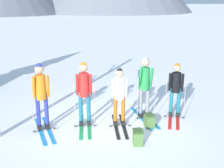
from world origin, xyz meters
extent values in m
plane|color=white|center=(0.00, 0.00, 0.00)|extent=(400.00, 400.00, 0.00)
cube|color=#1E84D1|center=(-1.74, -0.16, 0.01)|extent=(0.40, 1.78, 0.02)
cube|color=#1E84D1|center=(-1.96, -0.20, 0.01)|extent=(0.40, 1.78, 0.02)
cube|color=black|center=(-1.76, -0.06, 0.08)|extent=(0.15, 0.28, 0.12)
cylinder|color=#2D389E|center=(-1.76, -0.06, 0.56)|extent=(0.11, 0.11, 0.88)
cube|color=black|center=(-1.98, -0.10, 0.08)|extent=(0.15, 0.28, 0.12)
cylinder|color=#2D389E|center=(-1.98, -0.10, 0.56)|extent=(0.11, 0.11, 0.88)
cylinder|color=orange|center=(-1.87, -0.08, 1.22)|extent=(0.28, 0.28, 0.66)
sphere|color=tan|center=(-1.87, -0.08, 1.70)|extent=(0.24, 0.24, 0.24)
sphere|color=#2D389E|center=(-1.87, -0.08, 1.78)|extent=(0.18, 0.18, 0.18)
cylinder|color=orange|center=(-1.68, -0.11, 1.23)|extent=(0.11, 0.22, 0.63)
cylinder|color=orange|center=(-2.04, -0.17, 1.23)|extent=(0.11, 0.22, 0.63)
cylinder|color=#A5A5AD|center=(-1.57, -0.21, 0.66)|extent=(0.02, 0.02, 1.33)
cylinder|color=black|center=(-1.57, -0.21, 0.06)|extent=(0.07, 0.07, 0.01)
cylinder|color=#A5A5AD|center=(-2.10, -0.31, 0.66)|extent=(0.02, 0.02, 1.33)
cylinder|color=black|center=(-2.10, -0.31, 0.06)|extent=(0.07, 0.07, 0.01)
cube|color=green|center=(-0.61, -0.16, 0.01)|extent=(0.28, 1.64, 0.02)
cube|color=green|center=(-0.83, -0.14, 0.01)|extent=(0.28, 1.64, 0.02)
cube|color=black|center=(-0.60, -0.06, 0.08)|extent=(0.14, 0.27, 0.12)
cylinder|color=#1E6B7A|center=(-0.60, -0.06, 0.56)|extent=(0.11, 0.11, 0.87)
cube|color=black|center=(-0.82, -0.04, 0.08)|extent=(0.14, 0.27, 0.12)
cylinder|color=#1E6B7A|center=(-0.82, -0.04, 0.56)|extent=(0.11, 0.11, 0.87)
cylinder|color=red|center=(-0.71, -0.05, 1.20)|extent=(0.28, 0.28, 0.66)
sphere|color=tan|center=(-0.71, -0.05, 1.68)|extent=(0.24, 0.24, 0.24)
sphere|color=#B76019|center=(-0.71, -0.05, 1.76)|extent=(0.18, 0.18, 0.18)
cylinder|color=red|center=(-0.54, -0.13, 1.22)|extent=(0.10, 0.21, 0.62)
cylinder|color=red|center=(-0.90, -0.09, 1.22)|extent=(0.10, 0.21, 0.62)
cylinder|color=#A5A5AD|center=(-0.46, -0.26, 0.66)|extent=(0.02, 0.02, 1.31)
cylinder|color=black|center=(-0.46, -0.26, 0.06)|extent=(0.07, 0.07, 0.01)
cylinder|color=#A5A5AD|center=(-1.00, -0.20, 0.66)|extent=(0.02, 0.02, 1.31)
cylinder|color=black|center=(-1.00, -0.20, 0.06)|extent=(0.07, 0.07, 0.01)
cube|color=black|center=(0.34, -0.36, 0.01)|extent=(0.29, 1.62, 0.02)
cube|color=black|center=(0.12, -0.33, 0.01)|extent=(0.29, 1.62, 0.02)
cube|color=black|center=(0.35, -0.26, 0.08)|extent=(0.14, 0.27, 0.12)
cylinder|color=#B76019|center=(0.35, -0.26, 0.52)|extent=(0.11, 0.11, 0.79)
cube|color=black|center=(0.14, -0.23, 0.08)|extent=(0.14, 0.27, 0.12)
cylinder|color=#B76019|center=(0.14, -0.23, 0.52)|extent=(0.11, 0.11, 0.79)
cylinder|color=white|center=(0.24, -0.25, 1.09)|extent=(0.28, 0.28, 0.60)
sphere|color=tan|center=(0.24, -0.25, 1.53)|extent=(0.22, 0.22, 0.22)
sphere|color=black|center=(0.24, -0.25, 1.59)|extent=(0.16, 0.16, 0.16)
cylinder|color=white|center=(0.42, -0.33, 1.11)|extent=(0.10, 0.20, 0.57)
cylinder|color=white|center=(0.06, -0.28, 1.11)|extent=(0.10, 0.20, 0.57)
cylinder|color=#A5A5AD|center=(0.49, -0.46, 0.60)|extent=(0.02, 0.02, 1.19)
cylinder|color=black|center=(0.49, -0.46, 0.06)|extent=(0.07, 0.07, 0.01)
cylinder|color=#A5A5AD|center=(-0.05, -0.39, 0.60)|extent=(0.02, 0.02, 1.19)
cylinder|color=black|center=(-0.05, -0.39, 0.06)|extent=(0.07, 0.07, 0.01)
cube|color=black|center=(0.27, -0.08, 1.12)|extent=(0.28, 0.19, 0.36)
cube|color=#1E84D1|center=(1.22, 0.07, 0.01)|extent=(0.18, 1.70, 0.02)
cube|color=#1E84D1|center=(1.00, 0.06, 0.01)|extent=(0.18, 1.70, 0.02)
cube|color=black|center=(1.22, 0.17, 0.08)|extent=(0.12, 0.27, 0.12)
cylinder|color=gray|center=(1.22, 0.17, 0.56)|extent=(0.11, 0.11, 0.88)
cube|color=black|center=(1.00, 0.16, 0.08)|extent=(0.12, 0.27, 0.12)
cylinder|color=gray|center=(1.00, 0.16, 0.56)|extent=(0.11, 0.11, 0.88)
cylinder|color=#238C42|center=(1.11, 0.16, 1.22)|extent=(0.28, 0.28, 0.66)
sphere|color=tan|center=(1.11, 0.16, 1.70)|extent=(0.24, 0.24, 0.24)
sphere|color=gray|center=(1.11, 0.16, 1.77)|extent=(0.18, 0.18, 0.18)
cylinder|color=#238C42|center=(1.29, 0.11, 1.23)|extent=(0.09, 0.21, 0.63)
cylinder|color=#238C42|center=(0.93, 0.09, 1.23)|extent=(0.09, 0.21, 0.63)
cylinder|color=#A5A5AD|center=(1.39, 0.00, 0.66)|extent=(0.02, 0.02, 1.33)
cylinder|color=black|center=(1.39, 0.00, 0.06)|extent=(0.07, 0.07, 0.01)
cylinder|color=#A5A5AD|center=(0.85, -0.03, 0.66)|extent=(0.02, 0.02, 1.33)
cylinder|color=black|center=(0.85, -0.03, 0.06)|extent=(0.07, 0.07, 0.01)
cube|color=#384C99|center=(1.10, 0.33, 1.25)|extent=(0.27, 0.17, 0.36)
cube|color=red|center=(2.09, -0.12, 0.01)|extent=(0.79, 1.63, 0.02)
cube|color=red|center=(1.89, -0.03, 0.01)|extent=(0.79, 1.63, 0.02)
cube|color=black|center=(2.13, -0.03, 0.08)|extent=(0.21, 0.28, 0.12)
cylinder|color=#1E6B7A|center=(2.13, -0.03, 0.52)|extent=(0.11, 0.11, 0.79)
cube|color=black|center=(1.93, 0.06, 0.08)|extent=(0.21, 0.28, 0.12)
cylinder|color=#1E6B7A|center=(1.93, 0.06, 0.52)|extent=(0.11, 0.11, 0.79)
cylinder|color=black|center=(2.03, 0.01, 1.09)|extent=(0.28, 0.28, 0.59)
sphere|color=tan|center=(2.03, 0.01, 1.52)|extent=(0.21, 0.21, 0.21)
sphere|color=#B76019|center=(2.03, 0.01, 1.59)|extent=(0.16, 0.16, 0.16)
cylinder|color=black|center=(2.17, -0.12, 1.10)|extent=(0.15, 0.21, 0.56)
cylinder|color=black|center=(1.85, 0.03, 1.10)|extent=(0.15, 0.21, 0.56)
cylinder|color=#A5A5AD|center=(2.21, -0.26, 0.59)|extent=(0.02, 0.02, 1.19)
cylinder|color=black|center=(2.21, -0.26, 0.06)|extent=(0.07, 0.07, 0.01)
cylinder|color=#A5A5AD|center=(1.71, -0.04, 0.59)|extent=(0.02, 0.02, 1.19)
cylinder|color=black|center=(1.71, -0.04, 0.06)|extent=(0.07, 0.07, 0.01)
cube|color=maroon|center=(2.10, 0.17, 1.12)|extent=(0.30, 0.25, 0.36)
cube|color=#4C7238|center=(0.44, -1.43, 0.17)|extent=(0.30, 0.36, 0.34)
cube|color=#39562A|center=(0.44, -1.43, 0.36)|extent=(0.22, 0.28, 0.04)
cube|color=#4C7238|center=(1.04, -0.55, 0.17)|extent=(0.24, 0.32, 0.34)
cube|color=#39562A|center=(1.04, -0.55, 0.36)|extent=(0.22, 0.28, 0.04)
camera|label=1|loc=(-1.49, -7.51, 3.45)|focal=45.59mm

